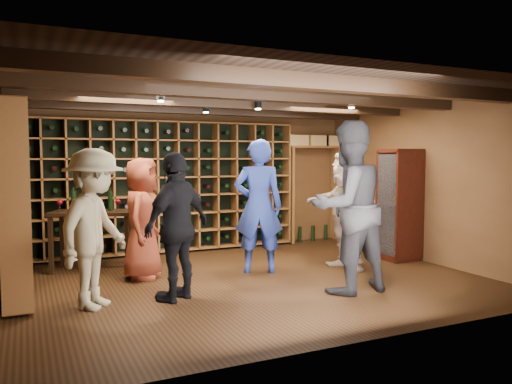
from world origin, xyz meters
name	(u,v)px	position (x,y,z in m)	size (l,w,h in m)	color
ground	(251,279)	(0.00, 0.00, 0.00)	(6.00, 6.00, 0.00)	#321C0E
room_shell	(249,99)	(0.00, 0.05, 2.42)	(6.00, 6.00, 6.00)	brown
wine_rack_back	(167,186)	(-0.52, 2.33, 1.15)	(4.65, 0.30, 2.20)	brown
wine_rack_left	(17,197)	(-2.83, 0.82, 1.15)	(0.30, 2.65, 2.20)	brown
crate_shelf	(314,161)	(2.41, 2.32, 1.57)	(1.20, 0.32, 2.07)	brown
display_cabinet	(399,207)	(2.71, 0.20, 0.86)	(0.55, 0.50, 1.75)	#38110B
man_blue_shirt	(258,206)	(0.29, 0.36, 0.95)	(0.69, 0.46, 1.90)	navy
man_grey_suit	(348,207)	(0.83, -1.05, 1.04)	(1.01, 0.79, 2.09)	black
guest_red_floral	(142,218)	(-1.31, 0.68, 0.82)	(0.80, 0.52, 1.64)	maroon
guest_woman_black	(177,226)	(-1.15, -0.51, 0.86)	(1.00, 0.42, 1.71)	black
guest_khaki	(95,229)	(-2.06, -0.43, 0.87)	(1.13, 0.65, 1.74)	#807758
guest_beige	(347,210)	(1.57, 0.02, 0.88)	(1.63, 0.52, 1.76)	tan
tasting_table	(93,218)	(-1.85, 1.47, 0.77)	(1.29, 0.96, 1.15)	black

